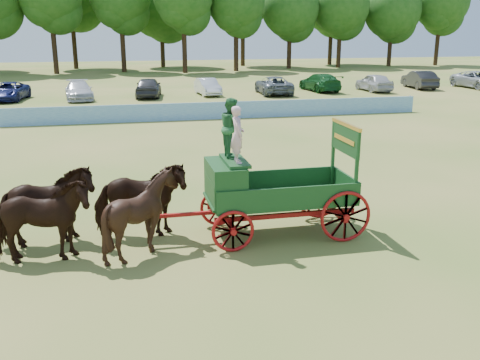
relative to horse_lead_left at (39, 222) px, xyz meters
name	(u,v)px	position (x,y,z in m)	size (l,w,h in m)	color
ground	(362,212)	(9.10, 1.69, -1.04)	(160.00, 160.00, 0.00)	olive
horse_lead_left	(39,222)	(0.00, 0.00, 0.00)	(1.12, 2.45, 2.07)	black
horse_lead_right	(45,207)	(0.00, 1.10, 0.00)	(1.12, 2.45, 2.07)	black
horse_wheel_left	(142,214)	(2.40, 0.00, 0.00)	(1.67, 1.88, 2.07)	black
horse_wheel_right	(140,201)	(2.40, 1.10, 0.00)	(1.12, 2.45, 2.07)	black
farm_dray	(254,178)	(5.37, 0.58, 0.58)	(5.99, 2.00, 3.70)	#A71210
sponsor_banner	(221,110)	(8.10, 19.69, -0.51)	(26.00, 0.08, 1.05)	#216CB5
parked_cars	(265,85)	(14.12, 31.61, -0.28)	(58.71, 6.86, 1.62)	silver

